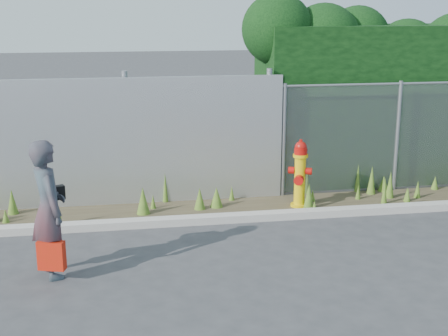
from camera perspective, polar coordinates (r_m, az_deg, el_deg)
name	(u,v)px	position (r m, az deg, el deg)	size (l,w,h in m)	color
ground	(264,266)	(8.43, 3.66, -8.91)	(80.00, 80.00, 0.00)	#38383A
curb	(238,218)	(10.04, 1.31, -4.55)	(16.00, 0.22, 0.12)	#ADA59C
weed_strip	(276,199)	(10.76, 4.75, -2.83)	(16.00, 1.31, 0.54)	#433926
corrugated_fence	(33,145)	(10.85, -17.03, 1.99)	(8.50, 0.21, 2.30)	#ABADB2
hedge	(446,76)	(13.24, 19.61, 7.91)	(7.74, 1.97, 3.64)	black
fire_hydrant	(300,175)	(10.64, 6.97, -0.63)	(0.40, 0.36, 1.19)	yellow
woman	(49,209)	(8.13, -15.75, -3.64)	(0.65, 0.43, 1.78)	#105B65
red_tote_bag	(51,255)	(8.10, -15.50, -7.71)	(0.34, 0.12, 0.44)	red
black_shoulder_bag	(55,193)	(8.26, -15.18, -2.21)	(0.24, 0.10, 0.18)	black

